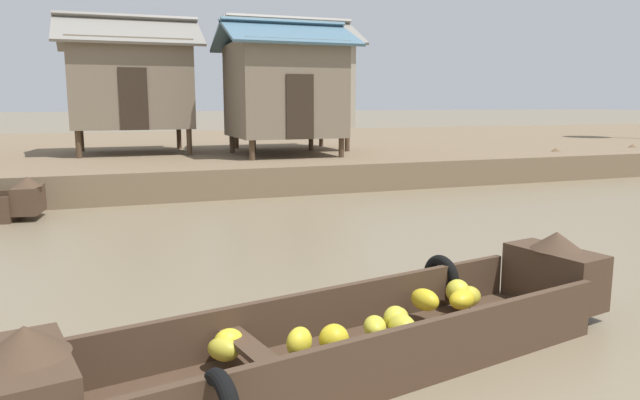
% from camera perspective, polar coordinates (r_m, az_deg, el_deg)
% --- Properties ---
extents(ground_plane, '(300.00, 300.00, 0.00)m').
position_cam_1_polar(ground_plane, '(10.34, -5.89, -3.73)').
color(ground_plane, '#7A6B51').
extents(riverbank_strip, '(160.00, 20.00, 0.74)m').
position_cam_1_polar(riverbank_strip, '(24.23, -14.23, 4.45)').
color(riverbank_strip, '#756047').
rests_on(riverbank_strip, ground).
extents(banana_boat, '(5.91, 2.55, 0.93)m').
position_cam_1_polar(banana_boat, '(5.43, 4.10, -12.68)').
color(banana_boat, '#473323').
rests_on(banana_boat, ground).
extents(fishing_skiff_distant, '(4.47, 2.00, 0.86)m').
position_cam_1_polar(fishing_skiff_distant, '(22.47, 24.94, 3.34)').
color(fishing_skiff_distant, brown).
rests_on(fishing_skiff_distant, ground).
extents(stilt_house_left, '(4.26, 3.50, 4.25)m').
position_cam_1_polar(stilt_house_left, '(19.77, -17.80, 10.69)').
color(stilt_house_left, '#4C3826').
rests_on(stilt_house_left, riverbank_strip).
extents(stilt_house_mid_left, '(3.78, 3.61, 4.01)m').
position_cam_1_polar(stilt_house_mid_left, '(18.21, -3.51, 10.70)').
color(stilt_house_mid_left, '#4C3826').
rests_on(stilt_house_mid_left, riverbank_strip).
extents(stilt_house_mid_right, '(4.27, 3.38, 4.37)m').
position_cam_1_polar(stilt_house_mid_right, '(20.20, -2.94, 11.28)').
color(stilt_house_mid_right, '#4C3826').
rests_on(stilt_house_mid_right, riverbank_strip).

